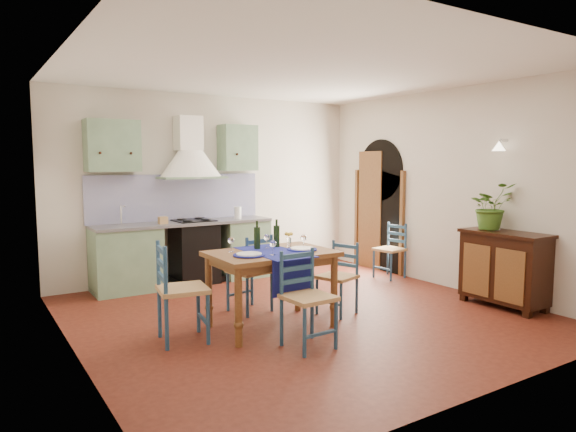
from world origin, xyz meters
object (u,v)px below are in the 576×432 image
at_px(dining_table, 272,260).
at_px(chair_near, 307,298).
at_px(sideboard, 504,266).
at_px(potted_plant, 491,206).

height_order(dining_table, chair_near, dining_table).
distance_m(dining_table, sideboard, 2.95).
bearing_deg(potted_plant, dining_table, 167.51).
relative_size(dining_table, chair_near, 1.40).
bearing_deg(chair_near, potted_plant, 1.28).
relative_size(chair_near, potted_plant, 1.58).
height_order(chair_near, potted_plant, potted_plant).
relative_size(dining_table, sideboard, 1.25).
height_order(chair_near, sideboard, sideboard).
distance_m(dining_table, potted_plant, 2.94).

